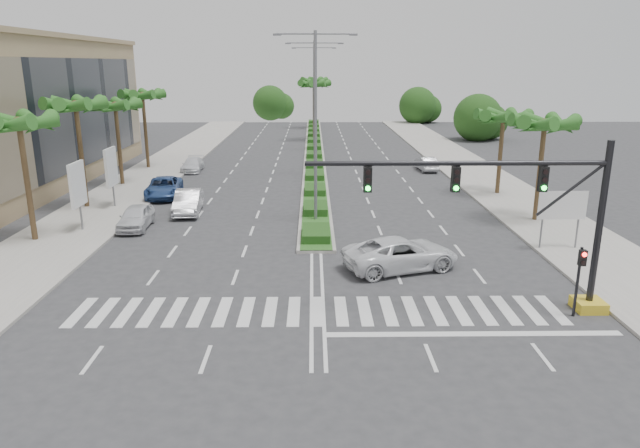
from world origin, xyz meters
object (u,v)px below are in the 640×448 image
(car_crossing, at_px, (401,254))
(car_right, at_px, (426,164))
(car_parked_a, at_px, (136,217))
(car_parked_d, at_px, (193,165))
(car_parked_c, at_px, (164,187))
(car_parked_b, at_px, (188,202))

(car_crossing, bearing_deg, car_right, -31.98)
(car_parked_a, xyz_separation_m, car_parked_d, (-0.43, 19.78, -0.09))
(car_parked_a, bearing_deg, car_parked_c, 90.63)
(car_parked_c, height_order, car_parked_d, car_parked_c)
(car_right, bearing_deg, car_crossing, 72.00)
(car_parked_a, height_order, car_crossing, car_crossing)
(car_parked_b, height_order, car_parked_c, car_parked_b)
(car_parked_a, height_order, car_parked_d, car_parked_a)
(car_parked_b, xyz_separation_m, car_crossing, (13.13, -11.42, 0.02))
(car_parked_b, relative_size, car_parked_c, 0.89)
(car_parked_a, distance_m, car_right, 29.87)
(car_parked_a, xyz_separation_m, car_parked_c, (-0.43, 8.79, 0.03))
(car_parked_b, xyz_separation_m, car_right, (19.76, 16.12, -0.12))
(car_parked_a, xyz_separation_m, car_crossing, (15.63, -7.62, 0.09))
(car_parked_c, bearing_deg, car_parked_a, -94.15)
(car_parked_d, xyz_separation_m, car_crossing, (16.06, -27.40, 0.18))
(car_parked_c, bearing_deg, car_right, 19.17)
(car_parked_b, distance_m, car_parked_c, 5.79)
(car_parked_b, distance_m, car_parked_d, 16.25)
(car_parked_a, distance_m, car_crossing, 17.39)
(car_crossing, bearing_deg, car_parked_b, 30.53)
(car_parked_d, bearing_deg, car_crossing, -61.12)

